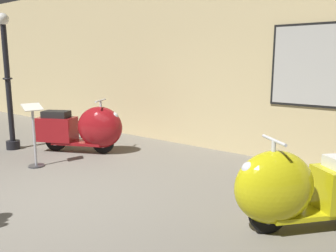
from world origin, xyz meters
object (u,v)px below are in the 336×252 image
(lamppost, at_px, (8,84))
(info_stanchion, at_px, (35,141))
(scooter_1, at_px, (297,188))
(scooter_0, at_px, (87,129))

(lamppost, distance_m, info_stanchion, 1.84)
(scooter_1, height_order, lamppost, lamppost)
(scooter_0, relative_size, scooter_1, 1.12)
(scooter_1, bearing_deg, lamppost, -49.39)
(scooter_1, bearing_deg, info_stanchion, -43.98)
(info_stanchion, bearing_deg, scooter_0, 92.35)
(scooter_0, xyz_separation_m, info_stanchion, (0.05, -1.20, -0.03))
(scooter_1, relative_size, lamppost, 0.59)
(scooter_1, distance_m, info_stanchion, 4.47)
(scooter_0, bearing_deg, scooter_1, -35.40)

